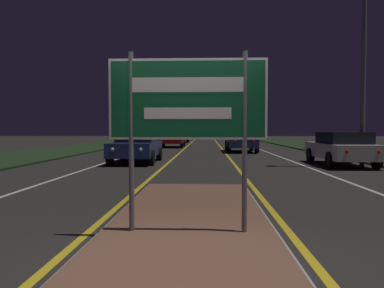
% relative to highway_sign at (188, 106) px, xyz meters
% --- Properties ---
extents(ground_plane, '(160.00, 160.00, 0.00)m').
position_rel_highway_sign_xyz_m(ground_plane, '(0.00, -1.29, -1.78)').
color(ground_plane, '#282623').
extents(median_island, '(2.48, 8.81, 0.10)m').
position_rel_highway_sign_xyz_m(median_island, '(0.00, 0.00, -1.73)').
color(median_island, '#999993').
rests_on(median_island, ground_plane).
extents(verge_left, '(5.00, 100.00, 0.08)m').
position_rel_highway_sign_xyz_m(verge_left, '(-9.50, 18.71, -1.74)').
color(verge_left, '#1E3319').
rests_on(verge_left, ground_plane).
extents(verge_right, '(5.00, 100.00, 0.08)m').
position_rel_highway_sign_xyz_m(verge_right, '(9.50, 18.71, -1.74)').
color(verge_right, '#1E3319').
rests_on(verge_right, ground_plane).
extents(centre_line_yellow_left, '(0.12, 70.00, 0.01)m').
position_rel_highway_sign_xyz_m(centre_line_yellow_left, '(-1.43, 23.71, -1.77)').
color(centre_line_yellow_left, gold).
rests_on(centre_line_yellow_left, ground_plane).
extents(centre_line_yellow_right, '(0.12, 70.00, 0.01)m').
position_rel_highway_sign_xyz_m(centre_line_yellow_right, '(1.43, 23.71, -1.77)').
color(centre_line_yellow_right, gold).
rests_on(centre_line_yellow_right, ground_plane).
extents(lane_line_white_left, '(0.12, 70.00, 0.01)m').
position_rel_highway_sign_xyz_m(lane_line_white_left, '(-4.20, 23.71, -1.77)').
color(lane_line_white_left, silver).
rests_on(lane_line_white_left, ground_plane).
extents(lane_line_white_right, '(0.12, 70.00, 0.01)m').
position_rel_highway_sign_xyz_m(lane_line_white_right, '(4.20, 23.71, -1.77)').
color(lane_line_white_right, silver).
rests_on(lane_line_white_right, ground_plane).
extents(edge_line_white_left, '(0.10, 70.00, 0.01)m').
position_rel_highway_sign_xyz_m(edge_line_white_left, '(-7.20, 23.71, -1.77)').
color(edge_line_white_left, silver).
rests_on(edge_line_white_left, ground_plane).
extents(edge_line_white_right, '(0.10, 70.00, 0.01)m').
position_rel_highway_sign_xyz_m(edge_line_white_right, '(7.20, 23.71, -1.77)').
color(edge_line_white_right, silver).
rests_on(edge_line_white_right, ground_plane).
extents(highway_sign, '(2.10, 0.07, 2.40)m').
position_rel_highway_sign_xyz_m(highway_sign, '(0.00, 0.00, 0.00)').
color(highway_sign, '#56565B').
rests_on(highway_sign, median_island).
extents(streetlight_right_near, '(0.49, 0.49, 10.05)m').
position_rel_highway_sign_xyz_m(streetlight_right_near, '(6.23, 9.61, 4.42)').
color(streetlight_right_near, '#56565B').
rests_on(streetlight_right_near, ground_plane).
extents(car_receding_0, '(1.93, 4.41, 1.37)m').
position_rel_highway_sign_xyz_m(car_receding_0, '(5.76, 10.49, -1.05)').
color(car_receding_0, silver).
rests_on(car_receding_0, ground_plane).
extents(car_receding_1, '(1.93, 4.58, 1.50)m').
position_rel_highway_sign_xyz_m(car_receding_1, '(2.52, 19.69, -0.97)').
color(car_receding_1, navy).
rests_on(car_receding_1, ground_plane).
extents(car_approaching_0, '(1.92, 4.10, 1.34)m').
position_rel_highway_sign_xyz_m(car_approaching_0, '(-2.84, 11.46, -1.06)').
color(car_approaching_0, navy).
rests_on(car_approaching_0, ground_plane).
extents(car_approaching_1, '(2.00, 4.64, 1.37)m').
position_rel_highway_sign_xyz_m(car_approaching_1, '(-2.61, 26.19, -1.02)').
color(car_approaching_1, maroon).
rests_on(car_approaching_1, ground_plane).
extents(car_approaching_2, '(1.94, 4.56, 1.49)m').
position_rel_highway_sign_xyz_m(car_approaching_2, '(-2.73, 37.67, -0.97)').
color(car_approaching_2, black).
rests_on(car_approaching_2, ground_plane).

